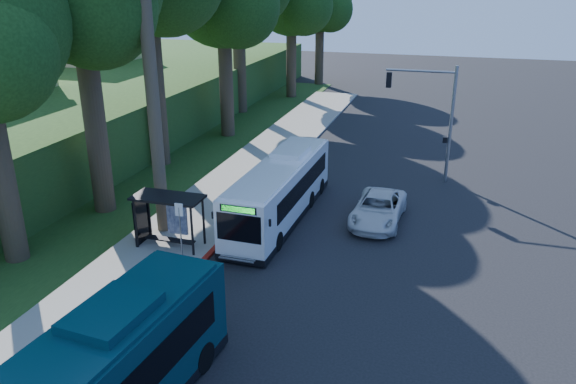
% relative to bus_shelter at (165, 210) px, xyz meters
% --- Properties ---
extents(ground, '(140.00, 140.00, 0.00)m').
position_rel_bus_shelter_xyz_m(ground, '(7.26, 2.86, -1.81)').
color(ground, black).
rests_on(ground, ground).
extents(sidewalk, '(4.50, 70.00, 0.12)m').
position_rel_bus_shelter_xyz_m(sidewalk, '(-0.04, 2.86, -1.75)').
color(sidewalk, gray).
rests_on(sidewalk, ground).
extents(red_curb, '(0.25, 30.00, 0.13)m').
position_rel_bus_shelter_xyz_m(red_curb, '(2.26, -1.14, -1.74)').
color(red_curb, maroon).
rests_on(red_curb, ground).
extents(grass_verge, '(8.00, 70.00, 0.06)m').
position_rel_bus_shelter_xyz_m(grass_verge, '(-5.74, 7.86, -1.78)').
color(grass_verge, '#234719').
rests_on(grass_verge, ground).
extents(bus_shelter, '(3.20, 1.51, 2.55)m').
position_rel_bus_shelter_xyz_m(bus_shelter, '(0.00, 0.00, 0.00)').
color(bus_shelter, black).
rests_on(bus_shelter, ground).
extents(stop_sign_pole, '(0.35, 0.06, 3.17)m').
position_rel_bus_shelter_xyz_m(stop_sign_pole, '(1.86, -2.14, 0.28)').
color(stop_sign_pole, gray).
rests_on(stop_sign_pole, ground).
extents(traffic_signal_pole, '(4.10, 0.30, 7.00)m').
position_rel_bus_shelter_xyz_m(traffic_signal_pole, '(11.04, 12.86, 2.62)').
color(traffic_signal_pole, gray).
rests_on(traffic_signal_pole, ground).
extents(hillside_backdrop, '(24.00, 60.00, 8.80)m').
position_rel_bus_shelter_xyz_m(hillside_backdrop, '(-19.04, 17.96, 0.63)').
color(hillside_backdrop, '#234719').
rests_on(hillside_backdrop, ground).
extents(tree_5, '(7.35, 7.00, 12.86)m').
position_rel_bus_shelter_xyz_m(tree_5, '(-3.16, 42.84, 7.16)').
color(tree_5, '#382B1E').
rests_on(tree_5, ground).
extents(white_bus, '(2.58, 10.91, 3.24)m').
position_rel_bus_shelter_xyz_m(white_bus, '(4.06, 4.62, -0.23)').
color(white_bus, white).
rests_on(white_bus, ground).
extents(pickup, '(2.53, 5.19, 1.42)m').
position_rel_bus_shelter_xyz_m(pickup, '(8.96, 5.54, -1.10)').
color(pickup, silver).
rests_on(pickup, ground).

